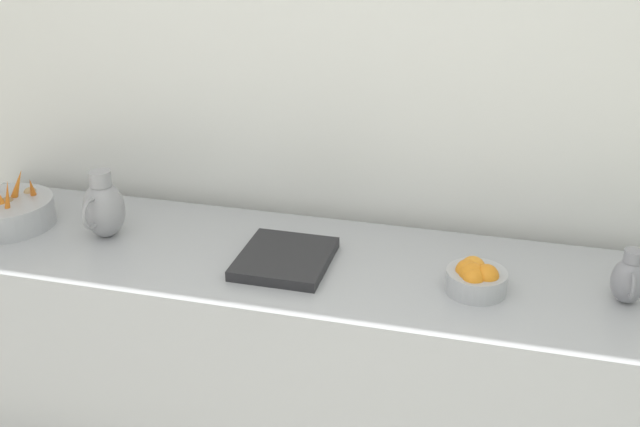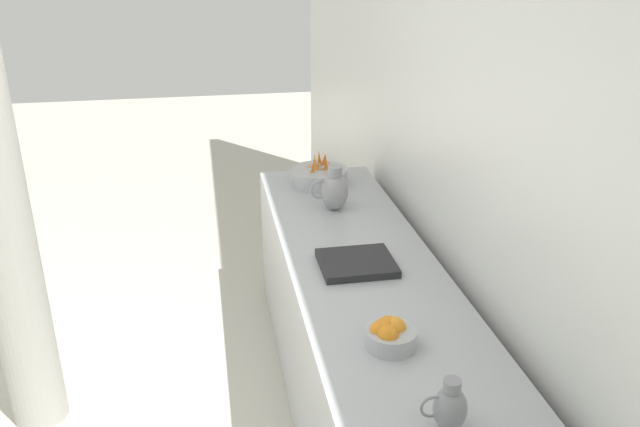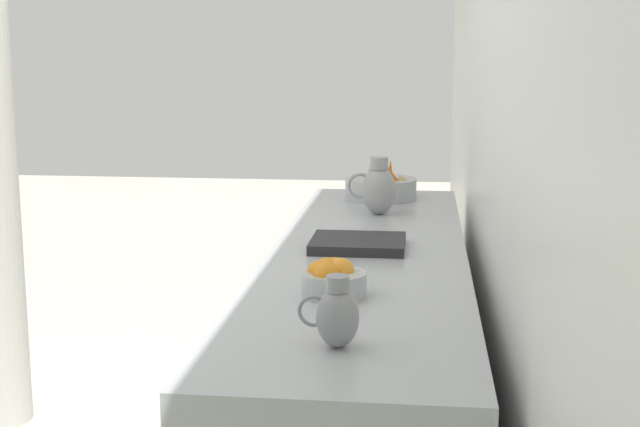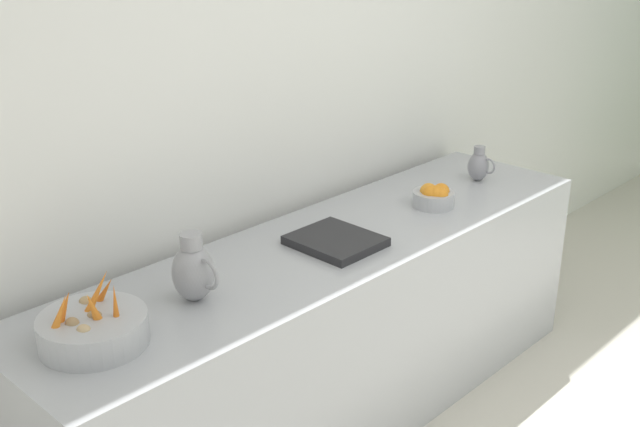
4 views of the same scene
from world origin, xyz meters
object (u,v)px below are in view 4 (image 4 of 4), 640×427
at_px(orange_bowl, 434,196).
at_px(metal_pitcher_tall, 194,270).
at_px(metal_pitcher_short, 479,165).
at_px(vegetable_colander, 93,329).

distance_m(orange_bowl, metal_pitcher_tall, 1.33).
xyz_separation_m(metal_pitcher_tall, metal_pitcher_short, (0.01, 1.79, -0.03)).
height_order(vegetable_colander, metal_pitcher_tall, metal_pitcher_tall).
bearing_deg(vegetable_colander, metal_pitcher_tall, 91.01).
relative_size(metal_pitcher_tall, metal_pitcher_short, 1.42).
xyz_separation_m(vegetable_colander, metal_pitcher_tall, (-0.01, 0.41, 0.06)).
distance_m(metal_pitcher_tall, metal_pitcher_short, 1.79).
relative_size(orange_bowl, metal_pitcher_short, 1.08).
distance_m(vegetable_colander, metal_pitcher_short, 2.19).
height_order(orange_bowl, metal_pitcher_tall, metal_pitcher_tall).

